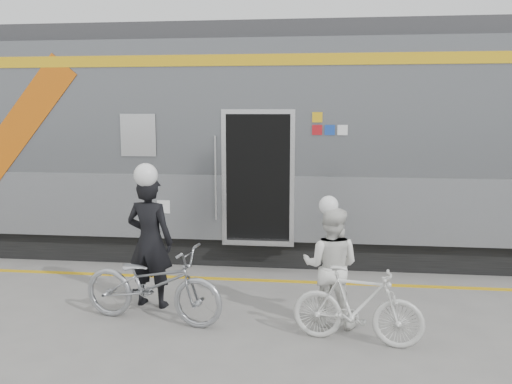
# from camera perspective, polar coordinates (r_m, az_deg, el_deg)

# --- Properties ---
(ground) EXTENTS (90.00, 90.00, 0.00)m
(ground) POSITION_cam_1_polar(r_m,az_deg,el_deg) (6.79, -7.56, -14.61)
(ground) COLOR slate
(ground) RESTS_ON ground
(train) EXTENTS (24.00, 3.17, 4.10)m
(train) POSITION_cam_1_polar(r_m,az_deg,el_deg) (10.74, -10.59, 5.25)
(train) COLOR black
(train) RESTS_ON ground
(safety_strip) EXTENTS (24.00, 0.12, 0.01)m
(safety_strip) POSITION_cam_1_polar(r_m,az_deg,el_deg) (8.75, -4.02, -9.09)
(safety_strip) COLOR gold
(safety_strip) RESTS_ON ground
(man) EXTENTS (0.73, 0.54, 1.81)m
(man) POSITION_cam_1_polar(r_m,az_deg,el_deg) (7.51, -11.10, -5.14)
(man) COLOR black
(man) RESTS_ON ground
(bicycle_left) EXTENTS (1.98, 0.99, 0.99)m
(bicycle_left) POSITION_cam_1_polar(r_m,az_deg,el_deg) (7.05, -10.83, -9.47)
(bicycle_left) COLOR #96989D
(bicycle_left) RESTS_ON ground
(woman) EXTENTS (0.82, 0.70, 1.49)m
(woman) POSITION_cam_1_polar(r_m,az_deg,el_deg) (6.86, 7.88, -7.74)
(woman) COLOR white
(woman) RESTS_ON ground
(bicycle_right) EXTENTS (1.56, 0.71, 0.91)m
(bicycle_right) POSITION_cam_1_polar(r_m,az_deg,el_deg) (6.44, 10.63, -11.67)
(bicycle_right) COLOR silver
(bicycle_right) RESTS_ON ground
(helmet_man) EXTENTS (0.31, 0.31, 0.31)m
(helmet_man) POSITION_cam_1_polar(r_m,az_deg,el_deg) (7.33, -11.35, 2.93)
(helmet_man) COLOR white
(helmet_man) RESTS_ON man
(helmet_woman) EXTENTS (0.24, 0.24, 0.24)m
(helmet_woman) POSITION_cam_1_polar(r_m,az_deg,el_deg) (6.66, 8.04, -0.57)
(helmet_woman) COLOR white
(helmet_woman) RESTS_ON woman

